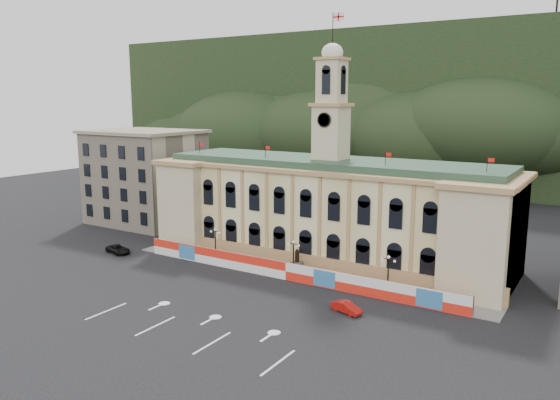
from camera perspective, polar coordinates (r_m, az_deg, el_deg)
The scene contains 13 objects.
ground at distance 64.76m, azimuth -6.47°, elevation -11.91°, with size 260.00×260.00×0.00m, color black.
lane_markings at distance 61.26m, azimuth -9.46°, elevation -13.33°, with size 26.00×10.00×0.02m, color white, non-canonical shape.
hill_ridge at distance 172.81m, azimuth 19.74°, elevation 8.17°, with size 230.00×80.00×64.00m.
city_hall at distance 84.90m, azimuth 5.10°, elevation -0.94°, with size 56.20×17.60×37.10m.
side_building_left at distance 112.92m, azimuth -13.90°, elevation 2.40°, with size 21.00×17.00×18.60m.
hoarding_fence at distance 75.90m, azimuth 0.70°, elevation -7.43°, with size 50.00×0.44×2.50m.
pavement at distance 78.48m, azimuth 1.69°, elevation -7.73°, with size 56.00×5.50×0.16m, color slate.
statue at distance 78.35m, azimuth 1.79°, elevation -6.91°, with size 1.40×1.40×3.72m.
lamp_left at distance 84.72m, azimuth -6.77°, elevation -4.31°, with size 1.96×0.44×5.15m.
lamp_center at distance 76.98m, azimuth 1.42°, elevation -5.76°, with size 1.96×0.44×5.15m.
lamp_right at distance 71.18m, azimuth 11.23°, elevation -7.33°, with size 1.96×0.44×5.15m.
red_sedan at distance 65.42m, azimuth 6.95°, elevation -11.07°, with size 4.15×2.36×1.29m, color #A6110B.
black_suv at distance 92.53m, azimuth -16.56°, elevation -4.95°, with size 5.27×3.28×1.36m, color black.
Camera 1 is at (37.69, -46.58, 24.57)m, focal length 35.00 mm.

